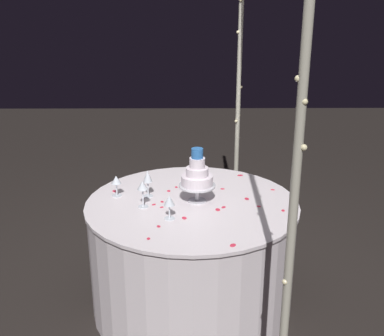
{
  "coord_description": "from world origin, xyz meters",
  "views": [
    {
      "loc": [
        2.62,
        -0.02,
        1.86
      ],
      "look_at": [
        0.0,
        0.0,
        0.94
      ],
      "focal_mm": 44.23,
      "sensor_mm": 36.0,
      "label": 1
    }
  ],
  "objects": [
    {
      "name": "rose_petal_14",
      "position": [
        -0.04,
        0.34,
        0.72
      ],
      "size": [
        0.04,
        0.03,
        0.0
      ],
      "primitive_type": "ellipsoid",
      "rotation": [
        0.0,
        0.0,
        0.23
      ],
      "color": "#E02D47",
      "rests_on": "main_table"
    },
    {
      "name": "wine_glass_1",
      "position": [
        0.07,
        -0.29,
        0.84
      ],
      "size": [
        0.06,
        0.06,
        0.16
      ],
      "color": "silver",
      "rests_on": "main_table"
    },
    {
      "name": "rose_petal_0",
      "position": [
        0.08,
        0.18,
        0.72
      ],
      "size": [
        0.04,
        0.04,
        0.0
      ],
      "primitive_type": "ellipsoid",
      "rotation": [
        0.0,
        0.0,
        2.49
      ],
      "color": "#E02D47",
      "rests_on": "main_table"
    },
    {
      "name": "rose_petal_10",
      "position": [
        0.07,
        0.39,
        0.72
      ],
      "size": [
        0.03,
        0.03,
        0.0
      ],
      "primitive_type": "ellipsoid",
      "rotation": [
        0.0,
        0.0,
        1.03
      ],
      "color": "#E02D47",
      "rests_on": "main_table"
    },
    {
      "name": "tiered_cake",
      "position": [
        -0.01,
        0.03,
        0.88
      ],
      "size": [
        0.22,
        0.22,
        0.33
      ],
      "color": "silver",
      "rests_on": "main_table"
    },
    {
      "name": "decorative_arch",
      "position": [
        -0.0,
        0.37,
        1.49
      ],
      "size": [
        2.06,
        0.06,
        2.29
      ],
      "color": "#B7B29E",
      "rests_on": "ground"
    },
    {
      "name": "rose_petal_4",
      "position": [
        0.47,
        -0.23,
        0.72
      ],
      "size": [
        0.03,
        0.02,
        0.0
      ],
      "primitive_type": "ellipsoid",
      "rotation": [
        0.0,
        0.0,
        3.12
      ],
      "color": "#E02D47",
      "rests_on": "main_table"
    },
    {
      "name": "rose_petal_2",
      "position": [
        -0.19,
        0.52,
        0.72
      ],
      "size": [
        0.03,
        0.03,
        0.0
      ],
      "primitive_type": "ellipsoid",
      "rotation": [
        0.0,
        0.0,
        1.17
      ],
      "color": "#E02D47",
      "rests_on": "main_table"
    },
    {
      "name": "wine_glass_3",
      "position": [
        -0.09,
        -0.27,
        0.84
      ],
      "size": [
        0.06,
        0.06,
        0.17
      ],
      "color": "silver",
      "rests_on": "main_table"
    },
    {
      "name": "rose_petal_6",
      "position": [
        0.54,
        0.2,
        0.72
      ],
      "size": [
        0.05,
        0.05,
        0.0
      ],
      "primitive_type": "ellipsoid",
      "rotation": [
        0.0,
        0.0,
        5.65
      ],
      "color": "#E02D47",
      "rests_on": "main_table"
    },
    {
      "name": "rose_petal_5",
      "position": [
        -0.0,
        -0.18,
        0.72
      ],
      "size": [
        0.03,
        0.03,
        0.0
      ],
      "primitive_type": "ellipsoid",
      "rotation": [
        0.0,
        0.0,
        0.32
      ],
      "color": "#E02D47",
      "rests_on": "main_table"
    },
    {
      "name": "wine_glass_0",
      "position": [
        0.23,
        -0.13,
        0.82
      ],
      "size": [
        0.06,
        0.06,
        0.14
      ],
      "color": "silver",
      "rests_on": "main_table"
    },
    {
      "name": "main_table",
      "position": [
        0.0,
        0.0,
        0.36
      ],
      "size": [
        1.28,
        1.28,
        0.72
      ],
      "color": "white",
      "rests_on": "ground"
    },
    {
      "name": "rose_petal_3",
      "position": [
        -0.45,
        0.34,
        0.72
      ],
      "size": [
        0.03,
        0.04,
        0.0
      ],
      "primitive_type": "ellipsoid",
      "rotation": [
        0.0,
        0.0,
        4.86
      ],
      "color": "#E02D47",
      "rests_on": "main_table"
    },
    {
      "name": "rose_petal_17",
      "position": [
        0.04,
        -0.23,
        0.72
      ],
      "size": [
        0.03,
        0.03,
        0.0
      ],
      "primitive_type": "ellipsoid",
      "rotation": [
        0.0,
        0.0,
        2.12
      ],
      "color": "#E02D47",
      "rests_on": "main_table"
    },
    {
      "name": "ground_plane",
      "position": [
        0.0,
        0.0,
        0.0
      ],
      "size": [
        12.0,
        12.0,
        0.0
      ],
      "primitive_type": "plane",
      "color": "black"
    },
    {
      "name": "rose_petal_12",
      "position": [
        0.13,
        0.52,
        0.72
      ],
      "size": [
        0.03,
        0.02,
        0.0
      ],
      "primitive_type": "ellipsoid",
      "rotation": [
        0.0,
        0.0,
        2.99
      ],
      "color": "#E02D47",
      "rests_on": "main_table"
    },
    {
      "name": "rose_petal_1",
      "position": [
        -0.17,
        -0.15,
        0.72
      ],
      "size": [
        0.03,
        0.03,
        0.0
      ],
      "primitive_type": "ellipsoid",
      "rotation": [
        0.0,
        0.0,
        0.17
      ],
      "color": "#E02D47",
      "rests_on": "main_table"
    },
    {
      "name": "rose_petal_7",
      "position": [
        0.12,
        0.15,
        0.72
      ],
      "size": [
        0.04,
        0.03,
        0.0
      ],
      "primitive_type": "ellipsoid",
      "rotation": [
        0.0,
        0.0,
        0.1
      ],
      "color": "#E02D47",
      "rests_on": "main_table"
    },
    {
      "name": "rose_petal_9",
      "position": [
        0.33,
        -0.18,
        0.72
      ],
      "size": [
        0.03,
        0.03,
        0.0
      ],
      "primitive_type": "ellipsoid",
      "rotation": [
        0.0,
        0.0,
        3.47
      ],
      "color": "#E02D47",
      "rests_on": "main_table"
    },
    {
      "name": "rose_petal_13",
      "position": [
        -0.17,
        -0.49,
        0.72
      ],
      "size": [
        0.04,
        0.04,
        0.0
      ],
      "primitive_type": "ellipsoid",
      "rotation": [
        0.0,
        0.0,
        0.41
      ],
      "color": "#E02D47",
      "rests_on": "main_table"
    },
    {
      "name": "rose_petal_8",
      "position": [
        -0.2,
        0.2,
        0.72
      ],
      "size": [
        0.02,
        0.03,
        0.0
      ],
      "primitive_type": "ellipsoid",
      "rotation": [
        0.0,
        0.0,
        4.57
      ],
      "color": "#E02D47",
      "rests_on": "main_table"
    },
    {
      "name": "wine_glass_2",
      "position": [
        -0.1,
        -0.47,
        0.82
      ],
      "size": [
        0.06,
        0.06,
        0.13
      ],
      "color": "silver",
      "rests_on": "main_table"
    },
    {
      "name": "rose_petal_16",
      "position": [
        -0.24,
        -0.1,
        0.72
      ],
      "size": [
        0.03,
        0.02,
        0.0
      ],
      "primitive_type": "ellipsoid",
      "rotation": [
        0.0,
        0.0,
        3.32
      ],
      "color": "#E02D47",
      "rests_on": "main_table"
    },
    {
      "name": "rose_petal_15",
      "position": [
        0.08,
        -0.18,
        0.72
      ],
      "size": [
        0.03,
        0.03,
        0.0
      ],
      "primitive_type": "ellipsoid",
      "rotation": [
        0.0,
        0.0,
        5.21
      ],
      "color": "#E02D47",
      "rests_on": "main_table"
    },
    {
      "name": "rose_petal_11",
      "position": [
        0.23,
        -0.04,
        0.72
      ],
      "size": [
        0.04,
        0.04,
        0.0
      ],
      "primitive_type": "ellipsoid",
      "rotation": [
        0.0,
        0.0,
        3.41
      ],
      "color": "#E02D47",
      "rests_on": "main_table"
    }
  ]
}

